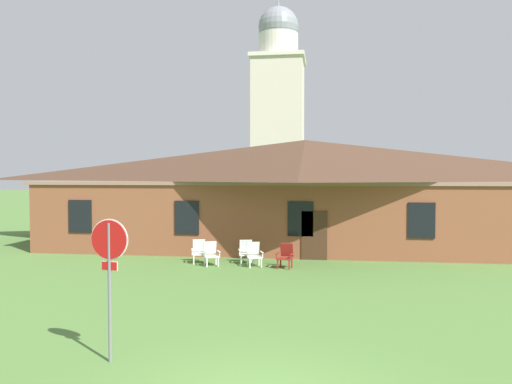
{
  "coord_description": "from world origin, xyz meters",
  "views": [
    {
      "loc": [
        1.01,
        -7.6,
        3.69
      ],
      "look_at": [
        -1.21,
        8.45,
        3.11
      ],
      "focal_mm": 34.74,
      "sensor_mm": 36.0,
      "label": 1
    }
  ],
  "objects_px": {
    "stop_sign": "(109,260)",
    "lawn_chair_by_porch": "(199,251)",
    "lawn_chair_left_end": "(246,251)",
    "lawn_chair_near_door": "(211,253)",
    "lawn_chair_right_end": "(286,255)",
    "lawn_chair_middle": "(254,254)"
  },
  "relations": [
    {
      "from": "lawn_chair_by_porch",
      "to": "stop_sign",
      "type": "bearing_deg",
      "value": -84.73
    },
    {
      "from": "lawn_chair_by_porch",
      "to": "lawn_chair_middle",
      "type": "bearing_deg",
      "value": -10.91
    },
    {
      "from": "lawn_chair_by_porch",
      "to": "lawn_chair_right_end",
      "type": "bearing_deg",
      "value": -9.79
    },
    {
      "from": "stop_sign",
      "to": "lawn_chair_left_end",
      "type": "bearing_deg",
      "value": 85.04
    },
    {
      "from": "lawn_chair_middle",
      "to": "lawn_chair_right_end",
      "type": "distance_m",
      "value": 1.3
    },
    {
      "from": "lawn_chair_near_door",
      "to": "lawn_chair_left_end",
      "type": "xyz_separation_m",
      "value": [
        1.34,
        0.67,
        0.0
      ]
    },
    {
      "from": "lawn_chair_by_porch",
      "to": "lawn_chair_left_end",
      "type": "relative_size",
      "value": 1.0
    },
    {
      "from": "stop_sign",
      "to": "lawn_chair_left_end",
      "type": "distance_m",
      "value": 11.16
    },
    {
      "from": "lawn_chair_by_porch",
      "to": "lawn_chair_right_end",
      "type": "distance_m",
      "value": 3.71
    },
    {
      "from": "lawn_chair_by_porch",
      "to": "lawn_chair_right_end",
      "type": "relative_size",
      "value": 1.0
    },
    {
      "from": "lawn_chair_near_door",
      "to": "lawn_chair_middle",
      "type": "height_order",
      "value": "same"
    },
    {
      "from": "stop_sign",
      "to": "lawn_chair_by_porch",
      "type": "bearing_deg",
      "value": 95.27
    },
    {
      "from": "lawn_chair_left_end",
      "to": "lawn_chair_by_porch",
      "type": "bearing_deg",
      "value": -175.97
    },
    {
      "from": "lawn_chair_right_end",
      "to": "lawn_chair_left_end",
      "type": "bearing_deg",
      "value": 155.66
    },
    {
      "from": "lawn_chair_near_door",
      "to": "lawn_chair_right_end",
      "type": "height_order",
      "value": "same"
    },
    {
      "from": "lawn_chair_middle",
      "to": "stop_sign",
      "type": "bearing_deg",
      "value": -97.47
    },
    {
      "from": "stop_sign",
      "to": "lawn_chair_left_end",
      "type": "height_order",
      "value": "stop_sign"
    },
    {
      "from": "lawn_chair_left_end",
      "to": "lawn_chair_middle",
      "type": "bearing_deg",
      "value": -55.38
    },
    {
      "from": "lawn_chair_near_door",
      "to": "lawn_chair_left_end",
      "type": "relative_size",
      "value": 1.0
    },
    {
      "from": "lawn_chair_near_door",
      "to": "lawn_chair_right_end",
      "type": "xyz_separation_m",
      "value": [
        3.04,
        -0.1,
        0.0
      ]
    },
    {
      "from": "lawn_chair_left_end",
      "to": "lawn_chair_right_end",
      "type": "distance_m",
      "value": 1.87
    },
    {
      "from": "lawn_chair_near_door",
      "to": "lawn_chair_middle",
      "type": "xyz_separation_m",
      "value": [
        1.75,
        0.07,
        0.0
      ]
    }
  ]
}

